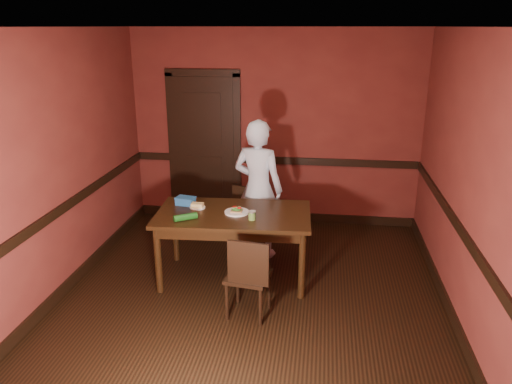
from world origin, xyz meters
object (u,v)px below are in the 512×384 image
(chair_far, at_px, (249,224))
(sauce_jar, at_px, (252,215))
(cheese_saucer, at_px, (197,206))
(person, at_px, (258,189))
(chair_near, at_px, (248,275))
(food_tub, at_px, (186,201))
(sandwich_plate, at_px, (237,211))
(dining_table, at_px, (234,245))

(chair_far, distance_m, sauce_jar, 0.86)
(chair_far, bearing_deg, cheese_saucer, -123.06)
(sauce_jar, bearing_deg, person, 93.24)
(chair_near, xyz_separation_m, sauce_jar, (-0.04, 0.54, 0.41))
(food_tub, bearing_deg, sandwich_plate, -4.61)
(dining_table, distance_m, chair_far, 0.58)
(person, height_order, food_tub, person)
(dining_table, distance_m, chair_near, 0.77)
(person, height_order, cheese_saucer, person)
(chair_near, bearing_deg, sauce_jar, -77.05)
(chair_near, distance_m, sandwich_plate, 0.84)
(chair_near, bearing_deg, chair_far, -73.05)
(dining_table, height_order, cheese_saucer, cheese_saucer)
(chair_near, xyz_separation_m, person, (-0.09, 1.39, 0.42))
(chair_far, bearing_deg, sauce_jar, -65.20)
(sandwich_plate, bearing_deg, dining_table, 178.30)
(dining_table, xyz_separation_m, chair_far, (0.08, 0.57, 0.03))
(chair_near, relative_size, food_tub, 3.58)
(dining_table, xyz_separation_m, chair_near, (0.27, -0.72, 0.03))
(sandwich_plate, relative_size, cheese_saucer, 1.51)
(sandwich_plate, relative_size, sauce_jar, 2.80)
(chair_far, distance_m, chair_near, 1.30)
(cheese_saucer, distance_m, food_tub, 0.18)
(sandwich_plate, bearing_deg, person, 77.79)
(food_tub, bearing_deg, chair_near, -34.85)
(dining_table, height_order, sauce_jar, sauce_jar)
(dining_table, bearing_deg, chair_near, -72.33)
(dining_table, relative_size, chair_far, 1.98)
(dining_table, relative_size, chair_near, 1.97)
(chair_far, bearing_deg, chair_near, -68.05)
(dining_table, height_order, chair_far, chair_far)
(food_tub, bearing_deg, cheese_saucer, -16.98)
(dining_table, relative_size, cheese_saucer, 9.46)
(food_tub, bearing_deg, person, 44.18)
(chair_far, height_order, sauce_jar, sauce_jar)
(sandwich_plate, xyz_separation_m, food_tub, (-0.62, 0.18, 0.03))
(sauce_jar, distance_m, food_tub, 0.89)
(chair_far, relative_size, food_tub, 3.55)
(chair_near, relative_size, person, 0.50)
(chair_far, distance_m, sandwich_plate, 0.69)
(sandwich_plate, bearing_deg, chair_far, 85.81)
(person, relative_size, sandwich_plate, 6.34)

